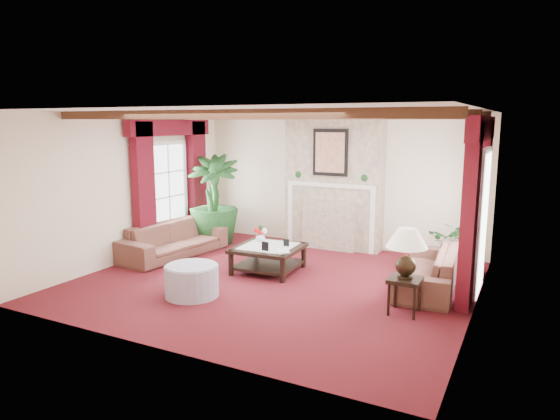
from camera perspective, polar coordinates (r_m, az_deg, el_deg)
The scene contains 23 objects.
floor at distance 8.14m, azimuth -0.53°, elevation -8.15°, with size 6.00×6.00×0.00m, color #400B0E.
ceiling at distance 7.74m, azimuth -0.57°, elevation 11.21°, with size 6.00×6.00×0.00m, color white.
back_wall at distance 10.32m, azimuth 6.57°, elevation 3.35°, with size 6.00×0.02×2.70m, color beige.
left_wall at distance 9.58m, azimuth -16.66°, elevation 2.48°, with size 0.02×5.50×2.70m, color beige.
right_wall at distance 6.98m, azimuth 21.83°, elevation -0.53°, with size 0.02×5.50×2.70m, color beige.
ceiling_beams at distance 7.74m, azimuth -0.57°, elevation 10.76°, with size 6.00×3.00×0.12m, color #381E11, non-canonical shape.
fireplace at distance 10.06m, azimuth 6.32°, elevation 10.89°, with size 2.00×0.52×2.70m, color tan, non-canonical shape.
french_door_left at distance 10.24m, azimuth -12.88°, elevation 7.49°, with size 0.10×1.10×2.16m, color white, non-canonical shape.
french_door_right at distance 7.88m, azimuth 22.70°, elevation 6.27°, with size 0.10×1.10×2.16m, color white, non-canonical shape.
curtains_left at distance 10.16m, azimuth -12.49°, elevation 9.86°, with size 0.20×2.40×2.55m, color #440913, non-canonical shape.
curtains_right at distance 7.88m, azimuth 22.10°, elevation 9.37°, with size 0.20×2.40×2.55m, color #440913, non-canonical shape.
sofa_left at distance 9.74m, azimuth -12.06°, elevation -2.73°, with size 0.90×2.24×0.85m, color #3E1121.
sofa_right at distance 8.07m, azimuth 16.62°, elevation -5.77°, with size 0.75×2.09×0.80m, color #3E1121.
potted_palm at distance 10.56m, azimuth -7.57°, elevation -1.06°, with size 1.76×2.14×1.05m, color black.
small_plant at distance 9.11m, azimuth 19.14°, elevation -4.50°, with size 1.01×1.07×0.68m, color black.
coffee_table at distance 8.61m, azimuth -1.34°, elevation -5.59°, with size 1.08×1.08×0.44m, color black, non-canonical shape.
side_table at distance 6.98m, azimuth 14.03°, elevation -9.48°, with size 0.42×0.42×0.50m, color black, non-canonical shape.
ottoman at distance 7.54m, azimuth -10.05°, elevation -7.98°, with size 0.79×0.79×0.46m, color gray.
table_lamp at distance 6.80m, azimuth 14.24°, elevation -4.75°, with size 0.55×0.55×0.70m, color black, non-canonical shape.
flower_vase at distance 8.87m, azimuth -2.25°, elevation -3.11°, with size 0.20×0.21×0.17m, color silver.
book at distance 8.14m, azimuth -0.52°, elevation -3.81°, with size 0.20×0.14×0.30m, color black.
photo_frame_a at distance 8.22m, azimuth -1.72°, elevation -4.20°, with size 0.12×0.02×0.16m, color black, non-canonical shape.
photo_frame_b at distance 8.52m, azimuth 0.72°, elevation -3.79°, with size 0.10×0.02×0.13m, color black, non-canonical shape.
Camera 1 is at (3.59, -6.85, 2.55)m, focal length 32.00 mm.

